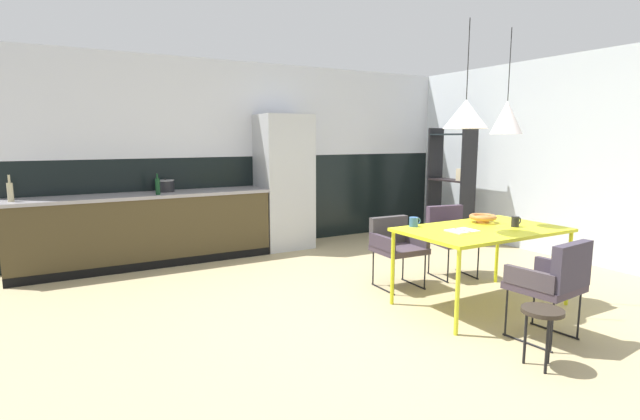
{
  "coord_description": "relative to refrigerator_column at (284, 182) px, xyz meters",
  "views": [
    {
      "loc": [
        -2.65,
        -3.25,
        1.59
      ],
      "look_at": [
        -0.26,
        0.99,
        0.85
      ],
      "focal_mm": 26.81,
      "sensor_mm": 36.0,
      "label": 1
    }
  ],
  "objects": [
    {
      "name": "ground_plane",
      "position": [
        -0.27,
        -2.98,
        -0.96
      ],
      "size": [
        8.84,
        8.84,
        0.0
      ],
      "primitive_type": "plane",
      "color": "tan"
    },
    {
      "name": "back_wall_splashback_dark",
      "position": [
        -0.27,
        0.36,
        -0.3
      ],
      "size": [
        6.67,
        0.12,
        1.33
      ],
      "primitive_type": "cube",
      "color": "black",
      "rests_on": "ground"
    },
    {
      "name": "back_wall_panel_upper",
      "position": [
        -0.27,
        0.36,
        1.03
      ],
      "size": [
        6.67,
        0.12,
        1.33
      ],
      "primitive_type": "cube",
      "color": "silver",
      "rests_on": "back_wall_splashback_dark"
    },
    {
      "name": "side_wall_right",
      "position": [
        3.0,
        -2.98,
        0.37
      ],
      "size": [
        0.12,
        6.8,
        2.65
      ],
      "primitive_type": "cube",
      "color": "silver",
      "rests_on": "ground"
    },
    {
      "name": "kitchen_counter",
      "position": [
        -1.92,
        -0.0,
        -0.51
      ],
      "size": [
        3.11,
        0.63,
        0.9
      ],
      "color": "#40351E",
      "rests_on": "ground"
    },
    {
      "name": "refrigerator_column",
      "position": [
        0.0,
        0.0,
        0.0
      ],
      "size": [
        0.72,
        0.6,
        1.92
      ],
      "primitive_type": "cube",
      "color": "#ADAFB2",
      "rests_on": "ground"
    },
    {
      "name": "dining_table",
      "position": [
        0.58,
        -3.14,
        -0.26
      ],
      "size": [
        1.53,
        0.92,
        0.75
      ],
      "color": "yellow",
      "rests_on": "ground"
    },
    {
      "name": "armchair_by_stool",
      "position": [
        0.25,
        -2.26,
        -0.47
      ],
      "size": [
        0.51,
        0.49,
        0.74
      ],
      "rotation": [
        0.0,
        0.0,
        3.1
      ],
      "color": "#3F343F",
      "rests_on": "ground"
    },
    {
      "name": "armchair_head_of_table",
      "position": [
        0.42,
        -4.01,
        -0.44
      ],
      "size": [
        0.53,
        0.52,
        0.81
      ],
      "rotation": [
        0.0,
        0.0,
        0.11
      ],
      "color": "#3F343F",
      "rests_on": "ground"
    },
    {
      "name": "armchair_corner_seat",
      "position": [
        1.06,
        -2.25,
        -0.45
      ],
      "size": [
        0.55,
        0.54,
        0.8
      ],
      "rotation": [
        0.0,
        0.0,
        2.98
      ],
      "color": "#3F343F",
      "rests_on": "ground"
    },
    {
      "name": "fruit_bowl",
      "position": [
        0.83,
        -2.92,
        -0.16
      ],
      "size": [
        0.27,
        0.27,
        0.08
      ],
      "color": "#B2662D",
      "rests_on": "dining_table"
    },
    {
      "name": "open_book",
      "position": [
        0.3,
        -3.15,
        -0.2
      ],
      "size": [
        0.26,
        0.2,
        0.02
      ],
      "color": "white",
      "rests_on": "dining_table"
    },
    {
      "name": "mug_wide_latte",
      "position": [
        0.08,
        -2.75,
        -0.16
      ],
      "size": [
        0.13,
        0.08,
        0.09
      ],
      "color": "#335B93",
      "rests_on": "dining_table"
    },
    {
      "name": "mug_glass_clear",
      "position": [
        0.92,
        -3.24,
        -0.16
      ],
      "size": [
        0.12,
        0.07,
        0.1
      ],
      "color": "black",
      "rests_on": "dining_table"
    },
    {
      "name": "cooking_pot",
      "position": [
        -1.64,
        0.1,
        0.02
      ],
      "size": [
        0.22,
        0.22,
        0.18
      ],
      "color": "black",
      "rests_on": "kitchen_counter"
    },
    {
      "name": "bottle_spice_small",
      "position": [
        -1.79,
        -0.19,
        0.05
      ],
      "size": [
        0.06,
        0.06,
        0.26
      ],
      "color": "#0F3319",
      "rests_on": "kitchen_counter"
    },
    {
      "name": "bottle_oil_tall",
      "position": [
        -3.32,
        -0.07,
        0.05
      ],
      "size": [
        0.06,
        0.06,
        0.29
      ],
      "color": "tan",
      "rests_on": "kitchen_counter"
    },
    {
      "name": "side_stool",
      "position": [
        -0.04,
        -4.25,
        -0.58
      ],
      "size": [
        0.28,
        0.28,
        0.42
      ],
      "color": "#2D261E",
      "rests_on": "ground"
    },
    {
      "name": "open_shelf_unit",
      "position": [
        2.43,
        -0.85,
        -0.08
      ],
      "size": [
        0.3,
        0.74,
        1.74
      ],
      "rotation": [
        0.0,
        0.0,
        -1.57
      ],
      "color": "black",
      "rests_on": "ground"
    },
    {
      "name": "pendant_lamp_over_table_near",
      "position": [
        0.28,
        -3.16,
        0.84
      ],
      "size": [
        0.39,
        0.39,
        0.93
      ],
      "color": "black"
    },
    {
      "name": "pendant_lamp_over_table_far",
      "position": [
        0.89,
        -3.09,
        0.82
      ],
      "size": [
        0.3,
        0.3,
        0.97
      ],
      "color": "black"
    }
  ]
}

